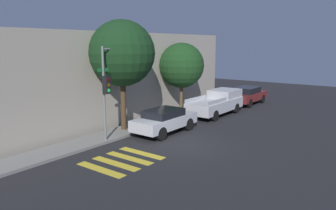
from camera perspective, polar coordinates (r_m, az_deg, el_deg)
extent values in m
plane|color=black|center=(16.81, 2.39, -6.99)|extent=(60.00, 60.00, 0.00)
cube|color=slate|center=(19.29, -7.63, -4.54)|extent=(26.00, 1.73, 0.14)
cube|color=#A89E8E|center=(21.95, -15.81, 4.51)|extent=(26.00, 6.00, 5.80)
cube|color=gold|center=(13.98, -11.68, -10.93)|extent=(0.45, 2.60, 0.00)
cube|color=gold|center=(14.51, -9.12, -10.02)|extent=(0.45, 2.60, 0.00)
cube|color=gold|center=(15.07, -6.77, -9.16)|extent=(0.45, 2.60, 0.00)
cube|color=gold|center=(15.66, -4.60, -8.35)|extent=(0.45, 2.60, 0.00)
cylinder|color=slate|center=(17.00, -11.07, 1.64)|extent=(0.12, 0.12, 4.97)
cube|color=black|center=(16.77, -10.66, 3.47)|extent=(0.30, 0.30, 0.90)
cylinder|color=#4C0C0C|center=(16.62, -10.32, 4.36)|extent=(0.18, 0.02, 0.18)
cylinder|color=#593D0A|center=(16.65, -10.28, 3.44)|extent=(0.18, 0.02, 0.18)
cylinder|color=#26E54C|center=(16.69, -10.25, 2.52)|extent=(0.18, 0.02, 0.18)
cube|color=#19662D|center=(16.85, -11.23, 6.02)|extent=(0.70, 0.02, 0.18)
cylinder|color=slate|center=(17.49, -8.86, 9.65)|extent=(2.02, 0.08, 0.08)
sphere|color=#F9E5B2|center=(18.21, -6.55, 9.42)|extent=(0.36, 0.36, 0.36)
cube|color=#B7BABF|center=(18.85, -0.57, -2.88)|extent=(4.24, 1.75, 0.62)
cube|color=black|center=(18.65, -0.77, -1.39)|extent=(2.21, 1.54, 0.42)
cylinder|color=black|center=(20.40, -0.07, -2.73)|extent=(0.74, 0.22, 0.74)
cylinder|color=black|center=(19.52, 3.61, -3.37)|extent=(0.74, 0.22, 0.74)
cylinder|color=black|center=(18.43, -5.01, -4.23)|extent=(0.74, 0.22, 0.74)
cylinder|color=black|center=(17.45, -1.16, -5.04)|extent=(0.74, 0.22, 0.74)
cube|color=#BCBCC1|center=(23.72, 8.21, -0.01)|extent=(5.21, 1.93, 0.76)
cube|color=#BCBCC1|center=(24.86, 9.85, 2.01)|extent=(2.34, 1.78, 0.59)
cube|color=#BCBCC1|center=(22.95, 4.81, 1.03)|extent=(2.61, 0.08, 0.28)
cube|color=#BCBCC1|center=(22.10, 8.54, 0.58)|extent=(2.61, 0.08, 0.28)
cylinder|color=black|center=(25.60, 8.22, -0.10)|extent=(0.74, 0.22, 0.74)
cylinder|color=black|center=(24.82, 11.76, -0.55)|extent=(0.74, 0.22, 0.74)
cylinder|color=black|center=(22.87, 4.30, -1.30)|extent=(0.74, 0.22, 0.74)
cylinder|color=black|center=(22.00, 8.15, -1.86)|extent=(0.74, 0.22, 0.74)
cube|color=maroon|center=(28.69, 13.60, 1.50)|extent=(4.45, 1.85, 0.62)
cube|color=black|center=(28.51, 13.56, 2.56)|extent=(2.31, 1.62, 0.48)
cylinder|color=black|center=(30.31, 13.17, 1.40)|extent=(0.74, 0.22, 0.74)
cylinder|color=black|center=(29.69, 16.11, 1.07)|extent=(0.74, 0.22, 0.74)
cylinder|color=black|center=(27.84, 10.87, 0.69)|extent=(0.74, 0.22, 0.74)
cylinder|color=black|center=(27.17, 14.01, 0.31)|extent=(0.74, 0.22, 0.74)
cylinder|color=#42301E|center=(19.14, -7.77, -0.03)|extent=(0.32, 0.32, 3.15)
sphere|color=#143316|center=(18.82, -8.00, 8.93)|extent=(3.75, 3.75, 3.75)
cylinder|color=brown|center=(23.69, 2.32, 1.14)|extent=(0.24, 0.24, 2.37)
sphere|color=#193D19|center=(23.42, 2.36, 6.91)|extent=(3.21, 3.21, 3.21)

